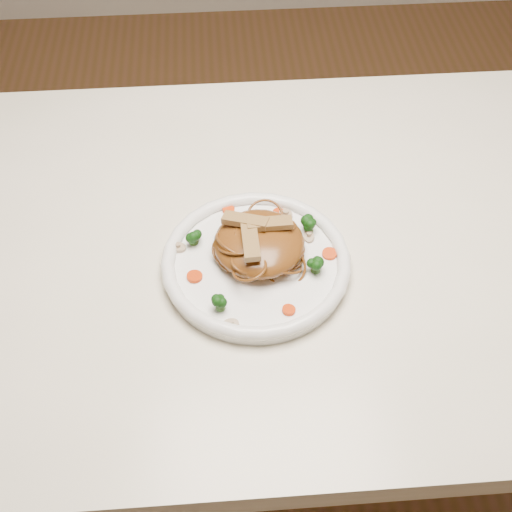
{
  "coord_description": "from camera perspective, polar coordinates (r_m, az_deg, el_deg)",
  "views": [
    {
      "loc": [
        -0.1,
        -0.69,
        1.51
      ],
      "look_at": [
        -0.05,
        -0.06,
        0.78
      ],
      "focal_mm": 47.68,
      "sensor_mm": 36.0,
      "label": 1
    }
  ],
  "objects": [
    {
      "name": "carrot_1",
      "position": [
        0.96,
        -5.17,
        -1.72
      ],
      "size": [
        0.03,
        0.03,
        0.0
      ],
      "primitive_type": "cylinder",
      "rotation": [
        0.0,
        0.0,
        -0.27
      ],
      "color": "#E13C08",
      "rests_on": "plate"
    },
    {
      "name": "carrot_2",
      "position": [
        0.99,
        6.18,
        0.19
      ],
      "size": [
        0.02,
        0.02,
        0.0
      ],
      "primitive_type": "cylinder",
      "rotation": [
        0.0,
        0.0,
        0.07
      ],
      "color": "#E13C08",
      "rests_on": "plate"
    },
    {
      "name": "mushroom_2",
      "position": [
        1.0,
        -6.56,
        0.72
      ],
      "size": [
        0.03,
        0.03,
        0.01
      ],
      "primitive_type": "cylinder",
      "rotation": [
        0.0,
        0.0,
        -0.31
      ],
      "color": "#C4B693",
      "rests_on": "plate"
    },
    {
      "name": "carrot_3",
      "position": [
        1.05,
        -2.32,
        3.91
      ],
      "size": [
        0.02,
        0.02,
        0.0
      ],
      "primitive_type": "cylinder",
      "rotation": [
        0.0,
        0.0,
        0.41
      ],
      "color": "#E13C08",
      "rests_on": "plate"
    },
    {
      "name": "mushroom_3",
      "position": [
        1.04,
        2.51,
        3.5
      ],
      "size": [
        0.03,
        0.03,
        0.01
      ],
      "primitive_type": "cylinder",
      "rotation": [
        0.0,
        0.0,
        1.97
      ],
      "color": "#C4B693",
      "rests_on": "plate"
    },
    {
      "name": "plate",
      "position": [
        0.98,
        0.0,
        -0.84
      ],
      "size": [
        0.3,
        0.3,
        0.02
      ],
      "primitive_type": "cylinder",
      "rotation": [
        0.0,
        0.0,
        -0.14
      ],
      "color": "white",
      "rests_on": "table"
    },
    {
      "name": "table",
      "position": [
        1.11,
        2.53,
        -1.71
      ],
      "size": [
        1.2,
        0.8,
        0.75
      ],
      "color": "white",
      "rests_on": "ground"
    },
    {
      "name": "mushroom_0",
      "position": [
        0.91,
        -2.13,
        -5.76
      ],
      "size": [
        0.02,
        0.02,
        0.01
      ],
      "primitive_type": "cylinder",
      "rotation": [
        0.0,
        0.0,
        0.01
      ],
      "color": "#C4B693",
      "rests_on": "plate"
    },
    {
      "name": "noodle_mound",
      "position": [
        0.97,
        0.26,
        1.08
      ],
      "size": [
        0.17,
        0.17,
        0.04
      ],
      "primitive_type": "ellipsoid",
      "rotation": [
        0.0,
        0.0,
        0.32
      ],
      "color": "brown",
      "rests_on": "plate"
    },
    {
      "name": "broccoli_1",
      "position": [
        1.0,
        -5.3,
        1.65
      ],
      "size": [
        0.03,
        0.03,
        0.03
      ],
      "primitive_type": null,
      "rotation": [
        0.0,
        0.0,
        0.22
      ],
      "color": "#10440E",
      "rests_on": "plate"
    },
    {
      "name": "chicken_a",
      "position": [
        0.96,
        1.13,
        2.74
      ],
      "size": [
        0.07,
        0.03,
        0.01
      ],
      "primitive_type": "cube",
      "rotation": [
        0.0,
        0.0,
        0.07
      ],
      "color": "tan",
      "rests_on": "noodle_mound"
    },
    {
      "name": "ground",
      "position": [
        1.66,
        1.75,
        -16.0
      ],
      "size": [
        4.0,
        4.0,
        0.0
      ],
      "primitive_type": "plane",
      "color": "brown",
      "rests_on": "ground"
    },
    {
      "name": "mushroom_1",
      "position": [
        1.01,
        4.46,
        1.65
      ],
      "size": [
        0.02,
        0.02,
        0.01
      ],
      "primitive_type": "cylinder",
      "rotation": [
        0.0,
        0.0,
        1.6
      ],
      "color": "#C4B693",
      "rests_on": "plate"
    },
    {
      "name": "carrot_0",
      "position": [
        1.04,
        1.89,
        3.64
      ],
      "size": [
        0.02,
        0.02,
        0.0
      ],
      "primitive_type": "cylinder",
      "rotation": [
        0.0,
        0.0,
        -0.31
      ],
      "color": "#E13C08",
      "rests_on": "plate"
    },
    {
      "name": "chicken_b",
      "position": [
        0.97,
        -0.91,
        2.99
      ],
      "size": [
        0.07,
        0.04,
        0.01
      ],
      "primitive_type": "cube",
      "rotation": [
        0.0,
        0.0,
        2.77
      ],
      "color": "tan",
      "rests_on": "noodle_mound"
    },
    {
      "name": "broccoli_0",
      "position": [
        1.01,
        4.51,
        2.7
      ],
      "size": [
        0.03,
        0.03,
        0.03
      ],
      "primitive_type": null,
      "rotation": [
        0.0,
        0.0,
        0.08
      ],
      "color": "#10440E",
      "rests_on": "plate"
    },
    {
      "name": "broccoli_2",
      "position": [
        0.91,
        -3.03,
        -3.76
      ],
      "size": [
        0.03,
        0.03,
        0.03
      ],
      "primitive_type": null,
      "rotation": [
        0.0,
        0.0,
        0.21
      ],
      "color": "#10440E",
      "rests_on": "plate"
    },
    {
      "name": "broccoli_3",
      "position": [
        0.96,
        5.07,
        -0.66
      ],
      "size": [
        0.03,
        0.03,
        0.03
      ],
      "primitive_type": null,
      "rotation": [
        0.0,
        0.0,
        0.43
      ],
      "color": "#10440E",
      "rests_on": "plate"
    },
    {
      "name": "chicken_c",
      "position": [
        0.94,
        -0.46,
        1.24
      ],
      "size": [
        0.02,
        0.07,
        0.01
      ],
      "primitive_type": "cube",
      "rotation": [
        0.0,
        0.0,
        4.74
      ],
      "color": "tan",
      "rests_on": "noodle_mound"
    },
    {
      "name": "carrot_4",
      "position": [
        0.92,
        2.77,
        -4.53
      ],
      "size": [
        0.02,
        0.02,
        0.0
      ],
      "primitive_type": "cylinder",
      "rotation": [
        0.0,
        0.0,
        -0.02
      ],
      "color": "#E13C08",
      "rests_on": "plate"
    }
  ]
}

